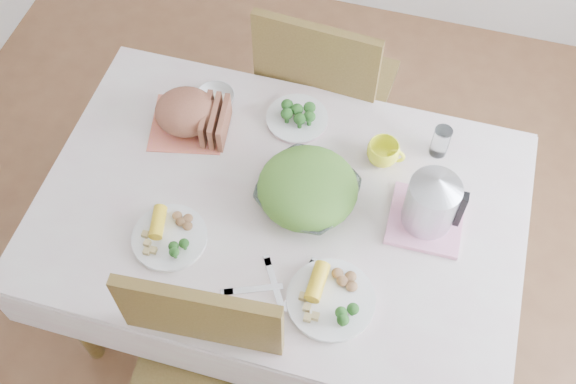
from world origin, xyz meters
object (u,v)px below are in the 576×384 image
(dining_table, at_px, (281,262))
(dinner_plate_right, at_px, (331,300))
(salad_bowl, at_px, (307,193))
(dinner_plate_left, at_px, (170,237))
(yellow_mug, at_px, (383,153))
(electric_kettle, at_px, (432,200))
(chair_far, at_px, (328,96))

(dining_table, height_order, dinner_plate_right, dinner_plate_right)
(dining_table, relative_size, salad_bowl, 4.80)
(dinner_plate_right, bearing_deg, dinner_plate_left, 172.76)
(dinner_plate_left, distance_m, dinner_plate_right, 0.52)
(dinner_plate_left, xyz_separation_m, dinner_plate_right, (0.51, -0.07, 0.00))
(dining_table, height_order, yellow_mug, yellow_mug)
(salad_bowl, bearing_deg, dinner_plate_left, -145.34)
(dinner_plate_right, bearing_deg, electric_kettle, 57.28)
(chair_far, distance_m, electric_kettle, 0.90)
(yellow_mug, bearing_deg, dining_table, -136.52)
(dinner_plate_left, bearing_deg, electric_kettle, 20.37)
(yellow_mug, relative_size, electric_kettle, 0.49)
(electric_kettle, bearing_deg, yellow_mug, 144.50)
(salad_bowl, height_order, dinner_plate_right, salad_bowl)
(salad_bowl, relative_size, electric_kettle, 1.35)
(salad_bowl, relative_size, dinner_plate_right, 1.14)
(dinner_plate_right, bearing_deg, chair_far, 103.38)
(salad_bowl, distance_m, yellow_mug, 0.29)
(chair_far, distance_m, yellow_mug, 0.64)
(chair_far, bearing_deg, yellow_mug, 124.78)
(chair_far, height_order, yellow_mug, chair_far)
(chair_far, height_order, salad_bowl, chair_far)
(yellow_mug, xyz_separation_m, electric_kettle, (0.17, -0.19, 0.08))
(salad_bowl, bearing_deg, electric_kettle, 3.30)
(dining_table, bearing_deg, electric_kettle, 8.65)
(dining_table, relative_size, yellow_mug, 13.34)
(salad_bowl, distance_m, dinner_plate_right, 0.35)
(chair_far, relative_size, dinner_plate_left, 4.51)
(dinner_plate_left, bearing_deg, yellow_mug, 39.55)
(dinner_plate_left, bearing_deg, dinner_plate_right, -7.24)
(chair_far, relative_size, salad_bowl, 3.53)
(dinner_plate_right, xyz_separation_m, yellow_mug, (0.04, 0.52, 0.03))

